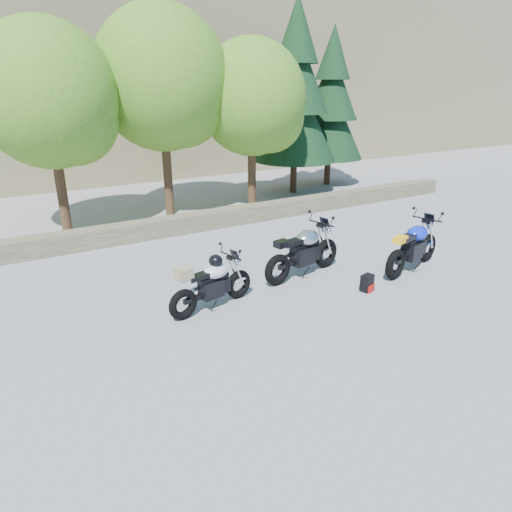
{
  "coord_description": "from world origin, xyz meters",
  "views": [
    {
      "loc": [
        -4.25,
        -6.5,
        4.03
      ],
      "look_at": [
        0.2,
        1.0,
        0.75
      ],
      "focal_mm": 32.0,
      "sensor_mm": 36.0,
      "label": 1
    }
  ],
  "objects_px": {
    "blue_bike": "(413,247)",
    "silver_bike": "(304,252)",
    "white_bike": "(211,283)",
    "backpack": "(367,283)"
  },
  "relations": [
    {
      "from": "white_bike",
      "to": "backpack",
      "type": "height_order",
      "value": "white_bike"
    },
    {
      "from": "blue_bike",
      "to": "backpack",
      "type": "distance_m",
      "value": 1.79
    },
    {
      "from": "white_bike",
      "to": "backpack",
      "type": "relative_size",
      "value": 5.36
    },
    {
      "from": "blue_bike",
      "to": "white_bike",
      "type": "bearing_deg",
      "value": 158.43
    },
    {
      "from": "silver_bike",
      "to": "white_bike",
      "type": "bearing_deg",
      "value": 179.14
    },
    {
      "from": "white_bike",
      "to": "backpack",
      "type": "xyz_separation_m",
      "value": [
        3.11,
        -0.94,
        -0.35
      ]
    },
    {
      "from": "blue_bike",
      "to": "silver_bike",
      "type": "bearing_deg",
      "value": 142.52
    },
    {
      "from": "white_bike",
      "to": "blue_bike",
      "type": "relative_size",
      "value": 0.87
    },
    {
      "from": "silver_bike",
      "to": "backpack",
      "type": "bearing_deg",
      "value": -74.56
    },
    {
      "from": "silver_bike",
      "to": "blue_bike",
      "type": "xyz_separation_m",
      "value": [
        2.37,
        -1.0,
        -0.0
      ]
    }
  ]
}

